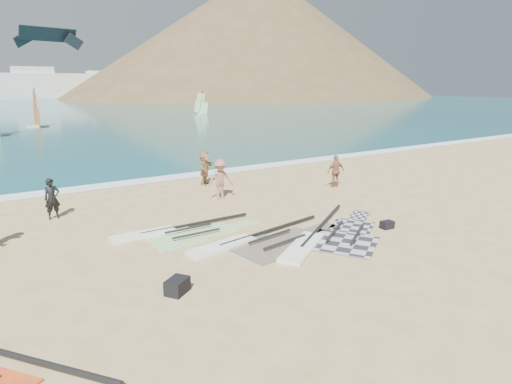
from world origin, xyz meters
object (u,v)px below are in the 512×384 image
rig_green (176,233)px  rig_grey (329,237)px  rig_orange (258,242)px  person_wetsuit (52,199)px  beachgoer_right (205,168)px  gear_bag_near (177,286)px  beachgoer_mid (220,179)px  beachgoer_back (336,171)px  gear_bag_far (387,225)px

rig_green → rig_grey: bearing=-38.0°
rig_orange → person_wetsuit: person_wetsuit is taller
rig_grey → rig_orange: rig_grey is taller
person_wetsuit → beachgoer_right: size_ratio=0.90×
rig_orange → gear_bag_near: (-3.48, -1.70, 0.14)m
gear_bag_near → beachgoer_mid: 8.82m
gear_bag_near → beachgoer_back: beachgoer_back is taller
beachgoer_back → beachgoer_right: 6.50m
person_wetsuit → beachgoer_right: bearing=7.1°
gear_bag_near → person_wetsuit: size_ratio=0.37×
gear_bag_far → person_wetsuit: size_ratio=0.29×
rig_orange → beachgoer_mid: size_ratio=3.16×
rig_green → beachgoer_right: bearing=55.7°
person_wetsuit → rig_grey: bearing=-53.1°
rig_green → gear_bag_far: (6.50, -3.45, 0.08)m
rig_grey → beachgoer_mid: bearing=61.8°
rig_grey → beachgoer_right: 9.27m
gear_bag_far → beachgoer_right: size_ratio=0.26×
rig_orange → rig_green: bearing=120.9°
gear_bag_near → gear_bag_far: bearing=3.3°
gear_bag_far → rig_grey: bearing=172.3°
gear_bag_near → beachgoer_right: beachgoer_right is taller
beachgoer_right → rig_orange: bearing=-149.0°
beachgoer_mid → rig_orange: bearing=-96.8°
rig_green → gear_bag_far: size_ratio=11.52×
rig_green → beachgoer_right: size_ratio=2.96×
person_wetsuit → beachgoer_back: 12.61m
rig_orange → gear_bag_near: 3.87m
rig_orange → gear_bag_far: gear_bag_far is taller
rig_green → rig_orange: rig_orange is taller
rig_orange → beachgoer_right: 8.65m
gear_bag_near → beachgoer_mid: size_ratio=0.33×
rig_orange → person_wetsuit: 8.17m
beachgoer_mid → person_wetsuit: bearing=-178.1°
rig_grey → gear_bag_near: gear_bag_near is taller
rig_green → gear_bag_near: 4.23m
rig_grey → beachgoer_right: size_ratio=3.45×
rig_orange → beachgoer_right: beachgoer_right is taller
rig_orange → gear_bag_far: (4.62, -1.24, 0.08)m
gear_bag_far → beachgoer_back: beachgoer_back is taller
rig_grey → rig_orange: (-2.17, 0.91, -0.00)m
gear_bag_near → rig_grey: bearing=8.0°
rig_orange → beachgoer_mid: bearing=64.3°
beachgoer_back → beachgoer_right: beachgoer_right is taller
beachgoer_back → rig_orange: bearing=39.3°
rig_grey → gear_bag_near: bearing=154.7°
rig_orange → gear_bag_far: 4.78m
rig_orange → beachgoer_right: (2.23, 8.32, 0.82)m
gear_bag_far → beachgoer_right: bearing=104.0°
rig_grey → person_wetsuit: size_ratio=3.85×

